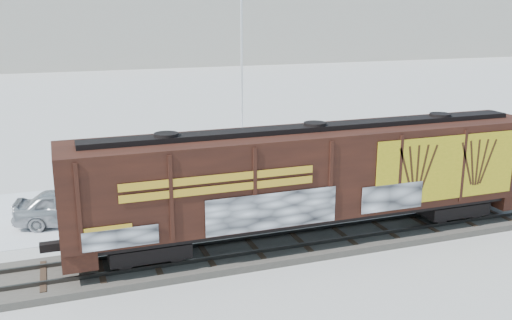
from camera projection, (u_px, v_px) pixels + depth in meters
name	position (u px, v px, depth m)	size (l,w,h in m)	color
ground	(298.00, 246.00, 23.80)	(500.00, 500.00, 0.00)	white
rail_track	(298.00, 242.00, 23.77)	(50.00, 3.40, 0.43)	#59544C
parking_strip	(241.00, 193.00, 30.62)	(40.00, 8.00, 0.03)	white
hopper_railcar	(314.00, 175.00, 23.23)	(19.92, 3.06, 4.66)	black
flagpole	(243.00, 84.00, 37.64)	(2.30, 0.90, 12.70)	silver
car_silver	(70.00, 206.00, 25.95)	(1.97, 4.90, 1.67)	#ABADB2
car_white	(262.00, 177.00, 30.78)	(1.61, 4.63, 1.52)	white
car_dark	(320.00, 178.00, 31.03)	(1.83, 4.50, 1.31)	black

